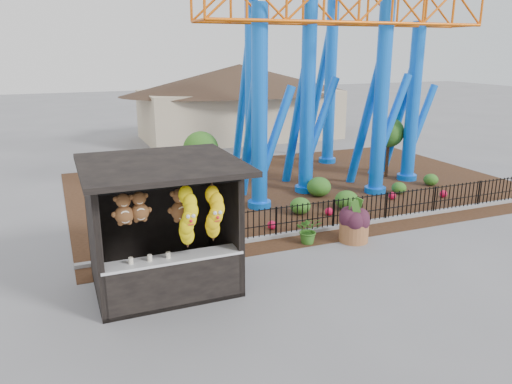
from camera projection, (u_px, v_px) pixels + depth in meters
name	position (u px, v px, depth m)	size (l,w,h in m)	color
ground	(297.00, 284.00, 12.19)	(120.00, 120.00, 0.00)	slate
mulch_bed	(296.00, 186.00, 20.76)	(18.00, 12.00, 0.02)	#331E11
curb	(365.00, 223.00, 16.30)	(18.00, 0.18, 0.12)	gray
prize_booth	(165.00, 230.00, 11.50)	(3.50, 3.40, 3.12)	black
picket_fence	(389.00, 207.00, 16.50)	(12.20, 0.06, 1.00)	black
roller_coaster	(323.00, 25.00, 19.58)	(11.00, 6.37, 10.82)	blue
terracotta_planter	(354.00, 232.00, 14.84)	(0.87, 0.87, 0.59)	#9A5F38
planter_foliage	(355.00, 212.00, 14.67)	(0.70, 0.70, 0.64)	#341523
potted_plant	(309.00, 230.00, 14.64)	(0.75, 0.65, 0.83)	#275519
landscaping	(344.00, 193.00, 18.66)	(8.77, 3.30, 0.75)	#2C5D1B
pavilion	(240.00, 89.00, 31.30)	(15.00, 15.00, 4.80)	#BFAD8C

